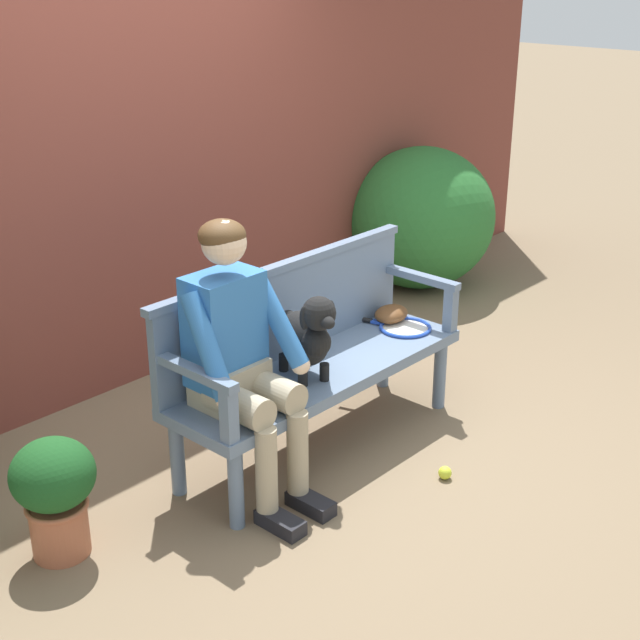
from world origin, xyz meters
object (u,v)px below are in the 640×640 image
(garden_bench, at_px, (320,377))
(baseball_glove, at_px, (391,314))
(tennis_racket, at_px, (401,327))
(dog_on_bench, at_px, (308,335))
(tennis_ball, at_px, (445,473))
(person_seated, at_px, (238,352))
(potted_plant, at_px, (55,490))

(garden_bench, xyz_separation_m, baseball_glove, (0.70, 0.10, 0.10))
(tennis_racket, bearing_deg, dog_on_bench, -176.62)
(garden_bench, height_order, tennis_racket, tennis_racket)
(dog_on_bench, bearing_deg, tennis_ball, -62.65)
(garden_bench, bearing_deg, tennis_racket, -0.20)
(person_seated, distance_m, potted_plant, 0.97)
(potted_plant, bearing_deg, dog_on_bench, -11.88)
(tennis_racket, height_order, potted_plant, potted_plant)
(person_seated, relative_size, dog_on_bench, 2.89)
(garden_bench, relative_size, potted_plant, 3.16)
(tennis_racket, distance_m, baseball_glove, 0.12)
(person_seated, bearing_deg, baseball_glove, 5.18)
(potted_plant, bearing_deg, person_seated, -15.36)
(tennis_racket, relative_size, tennis_ball, 8.81)
(tennis_racket, height_order, tennis_ball, tennis_racket)
(baseball_glove, bearing_deg, tennis_ball, -129.66)
(dog_on_bench, distance_m, tennis_racket, 0.84)
(garden_bench, distance_m, person_seated, 0.65)
(person_seated, distance_m, baseball_glove, 1.29)
(baseball_glove, relative_size, potted_plant, 0.41)
(person_seated, xyz_separation_m, baseball_glove, (1.27, 0.11, -0.22))
(dog_on_bench, xyz_separation_m, tennis_ball, (0.32, -0.62, -0.66))
(garden_bench, bearing_deg, potted_plant, 171.27)
(garden_bench, xyz_separation_m, tennis_ball, (0.17, -0.67, -0.37))
(garden_bench, distance_m, potted_plant, 1.43)
(baseball_glove, bearing_deg, potted_plant, 171.82)
(baseball_glove, distance_m, tennis_ball, 1.04)
(baseball_glove, relative_size, tennis_ball, 3.33)
(garden_bench, height_order, baseball_glove, baseball_glove)
(person_seated, bearing_deg, tennis_racket, 0.65)
(person_seated, relative_size, tennis_ball, 20.14)
(tennis_racket, xyz_separation_m, tennis_ball, (-0.49, -0.66, -0.44))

